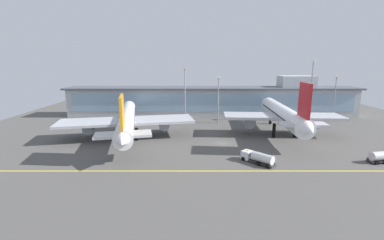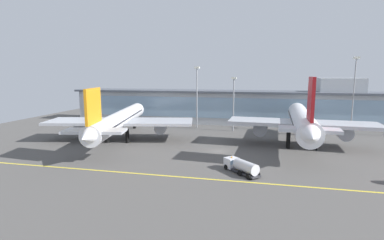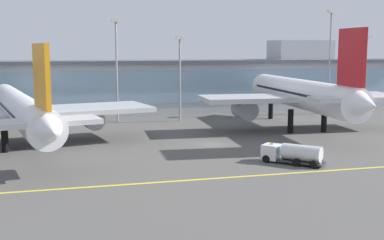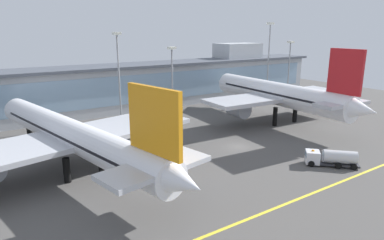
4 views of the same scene
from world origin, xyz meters
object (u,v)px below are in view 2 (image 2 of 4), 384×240
object	(u,v)px
airliner_near_left	(120,120)
airliner_near_right	(302,121)
apron_light_mast_west	(354,85)
apron_light_mast_east	(197,88)
apron_light_mast_far_east	(234,95)
fuel_tanker_truck	(241,166)

from	to	relation	value
airliner_near_left	airliner_near_right	bearing A→B (deg)	-97.21
airliner_near_left	apron_light_mast_west	size ratio (longest dim) A/B	2.30
apron_light_mast_east	apron_light_mast_far_east	xyz separation A→B (m)	(13.90, -2.96, -2.13)
airliner_near_right	apron_light_mast_far_east	size ratio (longest dim) A/B	2.80
airliner_near_right	apron_light_mast_far_east	distance (m)	28.55
airliner_near_right	apron_light_mast_east	distance (m)	41.64
airliner_near_left	airliner_near_right	world-z (taller)	airliner_near_right
airliner_near_right	apron_light_mast_far_east	xyz separation A→B (m)	(-20.76, 18.74, 5.75)
airliner_near_left	fuel_tanker_truck	xyz separation A→B (m)	(38.36, -22.88, -4.72)
fuel_tanker_truck	apron_light_mast_west	world-z (taller)	apron_light_mast_west
apron_light_mast_east	apron_light_mast_far_east	distance (m)	14.37
airliner_near_left	apron_light_mast_west	xyz separation A→B (m)	(72.23, 25.78, 10.47)
airliner_near_right	airliner_near_left	bearing A→B (deg)	97.05
airliner_near_left	apron_light_mast_far_east	xyz separation A→B (m)	(32.74, 22.65, 6.74)
apron_light_mast_east	airliner_near_left	bearing A→B (deg)	-126.35
airliner_near_left	fuel_tanker_truck	distance (m)	44.91
apron_light_mast_east	fuel_tanker_truck	bearing A→B (deg)	-68.08
apron_light_mast_far_east	fuel_tanker_truck	bearing A→B (deg)	-82.97
apron_light_mast_west	apron_light_mast_east	xyz separation A→B (m)	(-53.39, -0.17, -1.61)
airliner_near_left	apron_light_mast_east	bearing A→B (deg)	-47.73
apron_light_mast_east	apron_light_mast_far_east	world-z (taller)	apron_light_mast_east
apron_light_mast_east	apron_light_mast_far_east	bearing A→B (deg)	-12.02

